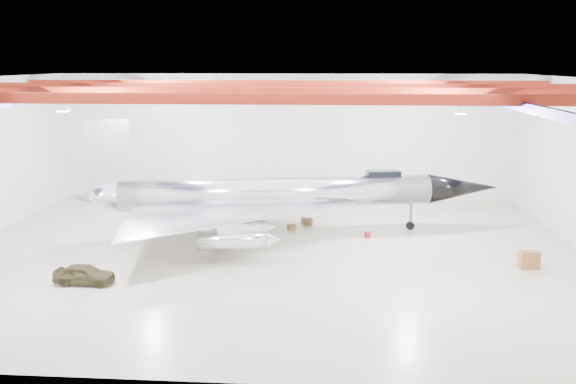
{
  "coord_description": "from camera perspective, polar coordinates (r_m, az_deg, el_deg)",
  "views": [
    {
      "loc": [
        3.47,
        -34.08,
        12.03
      ],
      "look_at": [
        1.01,
        2.0,
        3.6
      ],
      "focal_mm": 35.0,
      "sensor_mm": 36.0,
      "label": 1
    }
  ],
  "objects": [
    {
      "name": "parts_bin",
      "position": [
        42.45,
        2.04,
        -3.02
      ],
      "size": [
        0.81,
        0.74,
        0.47
      ],
      "primitive_type": "cube",
      "rotation": [
        0.0,
        0.0,
        -0.36
      ],
      "color": "olive",
      "rests_on": "floor"
    },
    {
      "name": "spares_box",
      "position": [
        43.05,
        1.62,
        -2.83
      ],
      "size": [
        0.52,
        0.52,
        0.4
      ],
      "primitive_type": "cylinder",
      "rotation": [
        0.0,
        0.0,
        -0.21
      ],
      "color": "#59595B",
      "rests_on": "floor"
    },
    {
      "name": "toolbox_red",
      "position": [
        44.57,
        -6.7,
        -2.43
      ],
      "size": [
        0.51,
        0.46,
        0.29
      ],
      "primitive_type": "cube",
      "rotation": [
        0.0,
        0.0,
        -0.4
      ],
      "color": "maroon",
      "rests_on": "floor"
    },
    {
      "name": "jet_aircraft",
      "position": [
        39.5,
        -1.19,
        -0.5
      ],
      "size": [
        30.32,
        20.16,
        8.31
      ],
      "rotation": [
        0.0,
        0.0,
        0.18
      ],
      "color": "silver",
      "rests_on": "floor"
    },
    {
      "name": "ceiling_structure",
      "position": [
        34.3,
        -1.95,
        10.27
      ],
      "size": [
        39.5,
        29.5,
        1.08
      ],
      "color": "maroon",
      "rests_on": "ceiling"
    },
    {
      "name": "wall_back",
      "position": [
        49.64,
        -0.15,
        5.57
      ],
      "size": [
        40.0,
        0.0,
        40.0
      ],
      "primitive_type": "plane",
      "rotation": [
        1.57,
        0.0,
        0.0
      ],
      "color": "silver",
      "rests_on": "floor"
    },
    {
      "name": "tool_chest",
      "position": [
        39.78,
        8.08,
        -4.32
      ],
      "size": [
        0.53,
        0.53,
        0.39
      ],
      "primitive_type": "cylinder",
      "rotation": [
        0.0,
        0.0,
        0.24
      ],
      "color": "maroon",
      "rests_on": "floor"
    },
    {
      "name": "engine_drum",
      "position": [
        40.94,
        -2.82,
        -3.67
      ],
      "size": [
        0.49,
        0.49,
        0.42
      ],
      "primitive_type": "cylinder",
      "rotation": [
        0.0,
        0.0,
        0.05
      ],
      "color": "#59595B",
      "rests_on": "floor"
    },
    {
      "name": "ceiling",
      "position": [
        34.27,
        -1.95,
        11.4
      ],
      "size": [
        40.0,
        40.0,
        0.0
      ],
      "primitive_type": "plane",
      "rotation": [
        3.14,
        0.0,
        0.0
      ],
      "color": "#0A0F38",
      "rests_on": "wall_back"
    },
    {
      "name": "oil_barrel",
      "position": [
        41.14,
        0.35,
        -3.6
      ],
      "size": [
        0.65,
        0.59,
        0.38
      ],
      "primitive_type": "cube",
      "rotation": [
        0.0,
        0.0,
        0.35
      ],
      "color": "olive",
      "rests_on": "floor"
    },
    {
      "name": "crate_small",
      "position": [
        44.3,
        -12.28,
        -2.76
      ],
      "size": [
        0.47,
        0.43,
        0.26
      ],
      "primitive_type": "cube",
      "rotation": [
        0.0,
        0.0,
        0.42
      ],
      "color": "#59595B",
      "rests_on": "floor"
    },
    {
      "name": "floor",
      "position": [
        36.31,
        -1.82,
        -6.23
      ],
      "size": [
        40.0,
        40.0,
        0.0
      ],
      "primitive_type": "plane",
      "color": "#BBB295",
      "rests_on": "ground"
    },
    {
      "name": "desk",
      "position": [
        36.47,
        23.28,
        -6.35
      ],
      "size": [
        1.25,
        0.76,
        1.08
      ],
      "primitive_type": "cube",
      "rotation": [
        0.0,
        0.0,
        0.15
      ],
      "color": "brown",
      "rests_on": "floor"
    },
    {
      "name": "jeep",
      "position": [
        33.32,
        -20.0,
        -7.84
      ],
      "size": [
        3.32,
        1.4,
        1.12
      ],
      "primitive_type": "imported",
      "rotation": [
        0.0,
        0.0,
        1.55
      ],
      "color": "#3C351E",
      "rests_on": "floor"
    },
    {
      "name": "crate_ply",
      "position": [
        38.61,
        -5.95,
        -4.82
      ],
      "size": [
        0.65,
        0.59,
        0.37
      ],
      "primitive_type": "cube",
      "rotation": [
        0.0,
        0.0,
        0.39
      ],
      "color": "olive",
      "rests_on": "floor"
    }
  ]
}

